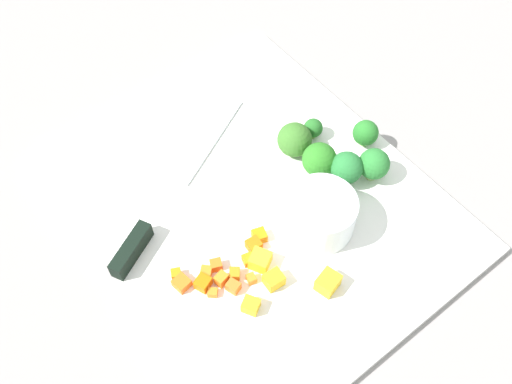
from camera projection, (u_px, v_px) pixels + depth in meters
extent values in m
plane|color=gray|center=(256.00, 202.00, 0.69)|extent=(4.00, 4.00, 0.00)
cube|color=white|center=(256.00, 200.00, 0.69)|extent=(0.45, 0.36, 0.01)
cylinder|color=white|center=(321.00, 214.00, 0.64)|extent=(0.08, 0.08, 0.05)
cube|color=silver|center=(209.00, 139.00, 0.73)|extent=(0.09, 0.14, 0.00)
cube|color=black|center=(131.00, 250.00, 0.63)|extent=(0.04, 0.06, 0.02)
cube|color=orange|center=(221.00, 279.00, 0.61)|extent=(0.01, 0.02, 0.01)
cube|color=orange|center=(216.00, 265.00, 0.62)|extent=(0.02, 0.02, 0.01)
cube|color=orange|center=(206.00, 273.00, 0.62)|extent=(0.02, 0.02, 0.01)
cube|color=orange|center=(249.00, 260.00, 0.63)|extent=(0.01, 0.02, 0.01)
cube|color=orange|center=(203.00, 283.00, 0.61)|extent=(0.02, 0.02, 0.01)
cube|color=orange|center=(213.00, 293.00, 0.61)|extent=(0.01, 0.01, 0.01)
cube|color=orange|center=(176.00, 274.00, 0.62)|extent=(0.01, 0.01, 0.01)
cube|color=orange|center=(182.00, 283.00, 0.61)|extent=(0.02, 0.02, 0.01)
cube|color=orange|center=(254.00, 245.00, 0.64)|extent=(0.02, 0.02, 0.01)
cube|color=orange|center=(233.00, 287.00, 0.61)|extent=(0.02, 0.02, 0.01)
cube|color=orange|center=(235.00, 274.00, 0.62)|extent=(0.02, 0.02, 0.01)
cube|color=orange|center=(259.00, 236.00, 0.64)|extent=(0.02, 0.02, 0.01)
cube|color=orange|center=(251.00, 279.00, 0.62)|extent=(0.01, 0.01, 0.01)
cube|color=yellow|center=(274.00, 280.00, 0.61)|extent=(0.02, 0.02, 0.02)
cube|color=yellow|center=(328.00, 283.00, 0.61)|extent=(0.03, 0.03, 0.02)
cube|color=yellow|center=(260.00, 260.00, 0.62)|extent=(0.03, 0.03, 0.02)
cube|color=yellow|center=(251.00, 305.00, 0.60)|extent=(0.02, 0.02, 0.02)
cylinder|color=#95AD69|center=(372.00, 173.00, 0.69)|extent=(0.01, 0.01, 0.02)
sphere|color=#2A7A31|center=(374.00, 164.00, 0.68)|extent=(0.04, 0.04, 0.04)
cylinder|color=#94B054|center=(312.00, 134.00, 0.73)|extent=(0.01, 0.01, 0.01)
sphere|color=#256725|center=(313.00, 128.00, 0.72)|extent=(0.02, 0.02, 0.02)
cylinder|color=#8BB66C|center=(318.00, 169.00, 0.70)|extent=(0.01, 0.01, 0.01)
sphere|color=#2C7923|center=(319.00, 160.00, 0.68)|extent=(0.04, 0.04, 0.04)
cylinder|color=#8BC158|center=(345.00, 177.00, 0.69)|extent=(0.01, 0.01, 0.02)
sphere|color=#287435|center=(347.00, 168.00, 0.67)|extent=(0.04, 0.04, 0.04)
cylinder|color=#8FB75D|center=(364.00, 140.00, 0.72)|extent=(0.01, 0.01, 0.01)
sphere|color=#287629|center=(366.00, 133.00, 0.71)|extent=(0.03, 0.03, 0.03)
cylinder|color=#85AE57|center=(294.00, 148.00, 0.72)|extent=(0.01, 0.01, 0.01)
sphere|color=#3A7129|center=(295.00, 140.00, 0.70)|extent=(0.04, 0.04, 0.04)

